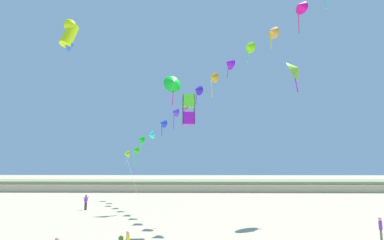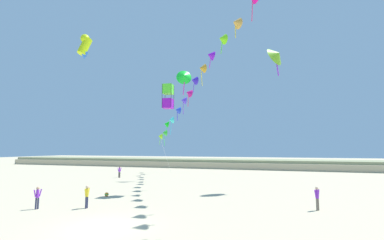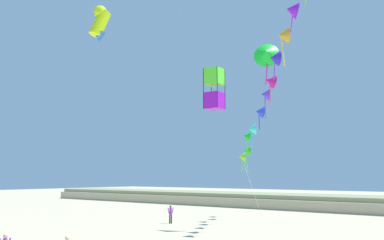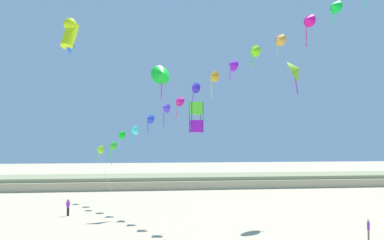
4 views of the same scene
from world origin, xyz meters
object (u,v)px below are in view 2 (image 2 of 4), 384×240
object	(u,v)px
large_kite_mid_trail	(184,76)
beach_ball	(107,194)
large_kite_outer_drift	(168,96)
person_mid_center	(87,195)
person_far_left	(317,197)
person_near_right	(119,171)
person_near_left	(37,196)
large_kite_low_lead	(277,55)
large_kite_high_solo	(85,46)

from	to	relation	value
large_kite_mid_trail	beach_ball	xyz separation A→B (m)	(-2.23, -15.08, -15.11)
large_kite_mid_trail	large_kite_outer_drift	world-z (taller)	large_kite_mid_trail
person_mid_center	beach_ball	world-z (taller)	person_mid_center
person_far_left	beach_ball	bearing A→B (deg)	179.80
person_near_right	large_kite_outer_drift	world-z (taller)	large_kite_outer_drift
person_near_left	large_kite_low_lead	xyz separation A→B (m)	(17.30, 14.77, 14.03)
large_kite_low_lead	large_kite_high_solo	world-z (taller)	large_kite_high_solo
large_kite_low_lead	person_far_left	bearing A→B (deg)	-76.61
large_kite_high_solo	person_far_left	bearing A→B (deg)	-7.22
large_kite_high_solo	large_kite_outer_drift	distance (m)	12.24
large_kite_low_lead	large_kite_mid_trail	bearing A→B (deg)	155.37
large_kite_low_lead	large_kite_mid_trail	size ratio (longest dim) A/B	0.90
large_kite_mid_trail	large_kite_outer_drift	bearing A→B (deg)	-78.70
person_mid_center	person_far_left	xyz separation A→B (m)	(16.18, 4.43, -0.00)
person_mid_center	large_kite_outer_drift	size ratio (longest dim) A/B	0.66
person_far_left	large_kite_outer_drift	xyz separation A→B (m)	(-13.14, 3.55, 8.80)
person_mid_center	large_kite_high_solo	world-z (taller)	large_kite_high_solo
person_far_left	large_kite_mid_trail	bearing A→B (deg)	135.59
large_kite_low_lead	large_kite_outer_drift	world-z (taller)	large_kite_low_lead
person_mid_center	beach_ball	bearing A→B (deg)	108.41
person_mid_center	large_kite_high_solo	distance (m)	18.53
person_near_right	large_kite_outer_drift	bearing A→B (deg)	-39.71
person_near_right	large_kite_mid_trail	distance (m)	17.37
beach_ball	large_kite_mid_trail	bearing A→B (deg)	81.60
person_near_left	large_kite_outer_drift	distance (m)	14.29
person_near_left	beach_ball	size ratio (longest dim) A/B	4.45
large_kite_high_solo	large_kite_mid_trail	bearing A→B (deg)	56.66
person_near_right	beach_ball	distance (m)	15.47
large_kite_outer_drift	beach_ball	xyz separation A→B (m)	(-4.54, -3.49, -9.58)
person_far_left	large_kite_low_lead	xyz separation A→B (m)	(-2.15, 9.04, 14.00)
person_near_left	person_near_right	world-z (taller)	person_near_right
person_mid_center	person_far_left	bearing A→B (deg)	15.31
person_far_left	person_near_left	bearing A→B (deg)	-163.59
person_near_left	person_far_left	world-z (taller)	person_far_left
person_mid_center	large_kite_high_solo	xyz separation A→B (m)	(-7.27, 7.40, 15.35)
large_kite_high_solo	beach_ball	world-z (taller)	large_kite_high_solo
person_mid_center	large_kite_low_lead	bearing A→B (deg)	43.83
person_near_left	person_far_left	distance (m)	20.28
large_kite_mid_trail	person_mid_center	bearing A→B (deg)	-92.14
person_mid_center	large_kite_outer_drift	bearing A→B (deg)	69.11
person_mid_center	large_kite_high_solo	bearing A→B (deg)	134.51
person_near_right	person_mid_center	xyz separation A→B (m)	(9.01, -17.99, -0.03)
large_kite_mid_trail	beach_ball	size ratio (longest dim) A/B	11.39
large_kite_low_lead	large_kite_mid_trail	distance (m)	14.64
large_kite_low_lead	large_kite_high_solo	bearing A→B (deg)	-164.10
large_kite_high_solo	large_kite_outer_drift	world-z (taller)	large_kite_high_solo
beach_ball	large_kite_outer_drift	bearing A→B (deg)	37.55
large_kite_mid_trail	large_kite_low_lead	bearing A→B (deg)	-24.63
large_kite_low_lead	large_kite_mid_trail	world-z (taller)	large_kite_mid_trail
person_near_left	person_mid_center	size ratio (longest dim) A/B	0.97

